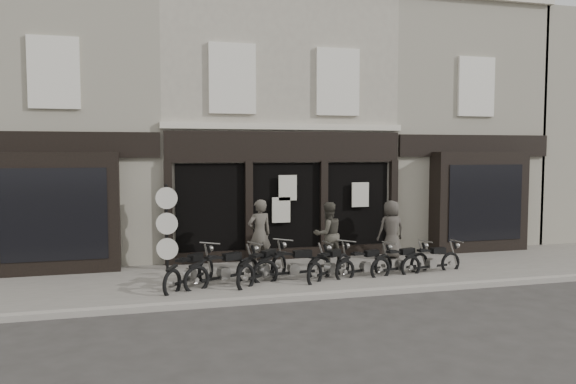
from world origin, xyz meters
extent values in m
plane|color=#2D2B28|center=(0.00, 0.00, 0.00)|extent=(90.00, 90.00, 0.00)
cube|color=#635E57|center=(0.00, 0.90, 0.06)|extent=(30.00, 4.20, 0.12)
cube|color=gray|center=(0.00, -1.25, 0.07)|extent=(30.00, 0.25, 0.13)
cube|color=#A7A08F|center=(0.00, 6.00, 4.10)|extent=(7.20, 6.00, 8.20)
cube|color=black|center=(0.00, 2.92, 3.45)|extent=(7.10, 0.18, 0.90)
cube|color=black|center=(0.00, 2.98, 1.50)|extent=(6.50, 0.10, 2.95)
cube|color=black|center=(0.00, 2.91, 0.22)|extent=(7.10, 0.20, 0.44)
cube|color=beige|center=(0.00, 2.95, 4.05)|extent=(7.30, 0.22, 0.18)
cube|color=silver|center=(-1.60, 2.95, 5.40)|extent=(1.35, 0.12, 2.00)
cube|color=black|center=(-1.60, 2.98, 5.40)|extent=(1.05, 0.06, 1.70)
cube|color=silver|center=(1.60, 2.95, 5.40)|extent=(1.35, 0.12, 2.00)
cube|color=black|center=(1.60, 2.98, 5.40)|extent=(1.05, 0.06, 1.70)
cube|color=black|center=(-3.45, 2.90, 1.55)|extent=(0.22, 0.22, 3.00)
cube|color=black|center=(-1.15, 2.90, 1.55)|extent=(0.22, 0.22, 3.00)
cube|color=black|center=(1.15, 2.90, 1.55)|extent=(0.22, 0.22, 3.00)
cube|color=black|center=(3.45, 2.90, 1.55)|extent=(0.22, 0.22, 3.00)
cube|color=beige|center=(0.00, 2.80, 2.25)|extent=(0.55, 0.04, 0.75)
cube|color=beige|center=(2.30, 2.80, 2.00)|extent=(0.55, 0.04, 0.75)
cube|color=beige|center=(-0.20, 2.80, 1.60)|extent=(0.55, 0.04, 0.75)
cube|color=gray|center=(-6.35, 6.00, 4.10)|extent=(5.50, 6.00, 8.20)
cube|color=black|center=(-6.35, 2.65, 1.70)|extent=(3.20, 0.70, 3.20)
cube|color=black|center=(-6.35, 2.30, 1.70)|extent=(2.60, 0.06, 2.40)
cube|color=black|center=(-6.35, 2.95, 3.50)|extent=(5.40, 0.16, 0.70)
cube|color=silver|center=(-6.35, 2.96, 5.40)|extent=(1.30, 0.10, 1.90)
cube|color=black|center=(-6.35, 2.99, 5.40)|extent=(1.00, 0.06, 1.60)
cube|color=gray|center=(6.35, 6.00, 4.10)|extent=(5.50, 6.00, 8.20)
cube|color=black|center=(6.35, 2.65, 1.70)|extent=(3.20, 0.70, 3.20)
cube|color=black|center=(6.35, 2.30, 1.70)|extent=(2.60, 0.06, 2.40)
cube|color=black|center=(6.35, 2.95, 3.50)|extent=(5.40, 0.16, 0.70)
cube|color=silver|center=(6.35, 2.96, 5.40)|extent=(1.30, 0.10, 1.90)
cube|color=black|center=(6.35, 2.99, 5.40)|extent=(1.00, 0.06, 1.60)
torus|color=black|center=(-2.67, 0.80, 0.34)|extent=(0.49, 0.60, 0.69)
torus|color=black|center=(-3.57, -0.36, 0.34)|extent=(0.49, 0.60, 0.69)
cube|color=black|center=(-3.12, 0.22, 0.30)|extent=(0.77, 0.98, 0.06)
cube|color=gray|center=(-3.11, 0.23, 0.38)|extent=(0.29, 0.30, 0.26)
cube|color=black|center=(-2.96, 0.42, 0.76)|extent=(0.42, 0.47, 0.17)
cube|color=black|center=(-3.30, -0.02, 0.80)|extent=(0.35, 0.36, 0.06)
cylinder|color=gray|center=(-2.53, 0.97, 1.01)|extent=(0.49, 0.39, 0.04)
torus|color=black|center=(-1.66, 0.47, 0.34)|extent=(0.67, 0.39, 0.70)
torus|color=black|center=(-3.00, -0.18, 0.34)|extent=(0.67, 0.39, 0.70)
cube|color=black|center=(-2.33, 0.15, 0.30)|extent=(1.12, 0.58, 0.06)
cube|color=gray|center=(-2.31, 0.16, 0.39)|extent=(0.30, 0.27, 0.27)
cube|color=black|center=(-2.09, 0.27, 0.78)|extent=(0.50, 0.36, 0.17)
cube|color=black|center=(-2.61, 0.01, 0.82)|extent=(0.37, 0.32, 0.06)
cylinder|color=gray|center=(-1.46, 0.57, 1.02)|extent=(0.29, 0.55, 0.04)
torus|color=black|center=(-0.80, 0.73, 0.35)|extent=(0.57, 0.56, 0.70)
torus|color=black|center=(-1.87, -0.32, 0.35)|extent=(0.57, 0.56, 0.70)
cube|color=black|center=(-1.34, 0.21, 0.30)|extent=(0.91, 0.90, 0.06)
cube|color=gray|center=(-1.32, 0.22, 0.39)|extent=(0.31, 0.31, 0.27)
cube|color=black|center=(-1.14, 0.39, 0.78)|extent=(0.46, 0.46, 0.18)
cube|color=black|center=(-1.56, -0.01, 0.82)|extent=(0.37, 0.36, 0.06)
cylinder|color=gray|center=(-0.64, 0.89, 1.03)|extent=(0.45, 0.45, 0.04)
torus|color=black|center=(0.16, 0.29, 0.34)|extent=(0.69, 0.16, 0.68)
torus|color=black|center=(-1.29, 0.15, 0.34)|extent=(0.69, 0.16, 0.68)
cube|color=black|center=(-0.57, 0.22, 0.30)|extent=(1.19, 0.16, 0.06)
cube|color=gray|center=(-0.55, 0.22, 0.38)|extent=(0.26, 0.20, 0.26)
cube|color=black|center=(-0.31, 0.24, 0.76)|extent=(0.48, 0.21, 0.17)
cube|color=black|center=(-0.87, 0.19, 0.80)|extent=(0.32, 0.23, 0.06)
cylinder|color=gray|center=(0.38, 0.31, 1.00)|extent=(0.09, 0.58, 0.04)
torus|color=black|center=(0.91, 0.60, 0.32)|extent=(0.55, 0.48, 0.65)
torus|color=black|center=(-0.15, -0.27, 0.32)|extent=(0.55, 0.48, 0.65)
cube|color=black|center=(0.38, 0.17, 0.28)|extent=(0.90, 0.76, 0.06)
cube|color=gray|center=(0.40, 0.18, 0.36)|extent=(0.28, 0.28, 0.25)
cube|color=black|center=(0.57, 0.32, 0.72)|extent=(0.44, 0.40, 0.16)
cube|color=black|center=(0.16, -0.02, 0.75)|extent=(0.34, 0.33, 0.06)
cylinder|color=gray|center=(1.07, 0.74, 0.94)|extent=(0.38, 0.45, 0.03)
torus|color=black|center=(1.97, 0.39, 0.30)|extent=(0.61, 0.27, 0.61)
torus|color=black|center=(0.73, -0.02, 0.30)|extent=(0.61, 0.27, 0.61)
cube|color=black|center=(1.35, 0.18, 0.27)|extent=(1.03, 0.38, 0.05)
cube|color=gray|center=(1.37, 0.19, 0.34)|extent=(0.26, 0.22, 0.23)
cube|color=black|center=(1.57, 0.26, 0.68)|extent=(0.44, 0.28, 0.15)
cube|color=black|center=(1.10, 0.10, 0.72)|extent=(0.31, 0.26, 0.05)
cylinder|color=gray|center=(2.16, 0.45, 0.90)|extent=(0.20, 0.51, 0.03)
torus|color=black|center=(2.98, 0.30, 0.31)|extent=(0.63, 0.24, 0.63)
torus|color=black|center=(1.69, -0.05, 0.31)|extent=(0.63, 0.24, 0.63)
cube|color=black|center=(2.33, 0.12, 0.27)|extent=(1.07, 0.33, 0.06)
cube|color=gray|center=(2.35, 0.13, 0.34)|extent=(0.26, 0.22, 0.24)
cube|color=black|center=(2.56, 0.19, 0.69)|extent=(0.45, 0.26, 0.16)
cube|color=black|center=(2.06, 0.05, 0.73)|extent=(0.31, 0.25, 0.06)
cylinder|color=gray|center=(3.17, 0.35, 0.92)|extent=(0.17, 0.52, 0.03)
torus|color=black|center=(3.88, 0.23, 0.30)|extent=(0.62, 0.17, 0.61)
torus|color=black|center=(2.59, 0.03, 0.30)|extent=(0.62, 0.17, 0.61)
cube|color=black|center=(3.23, 0.13, 0.26)|extent=(1.06, 0.21, 0.05)
cube|color=gray|center=(3.25, 0.13, 0.34)|extent=(0.24, 0.19, 0.23)
cube|color=black|center=(3.46, 0.16, 0.68)|extent=(0.43, 0.21, 0.15)
cube|color=black|center=(2.97, 0.09, 0.71)|extent=(0.29, 0.22, 0.05)
cylinder|color=gray|center=(4.07, 0.26, 0.89)|extent=(0.11, 0.52, 0.03)
imported|color=#464139|center=(-1.08, 1.74, 1.07)|extent=(0.78, 0.60, 1.90)
imported|color=#3E3B32|center=(0.82, 1.54, 1.02)|extent=(0.98, 0.83, 1.80)
imported|color=#3B3731|center=(3.03, 2.13, 0.99)|extent=(0.91, 0.65, 1.74)
cylinder|color=black|center=(-3.53, 2.29, 0.03)|extent=(0.38, 0.38, 0.06)
cylinder|color=black|center=(-3.53, 2.29, 1.22)|extent=(0.07, 0.07, 2.44)
cylinder|color=black|center=(-3.53, 2.25, 2.07)|extent=(0.59, 0.18, 0.59)
cylinder|color=silver|center=(-3.53, 2.23, 2.07)|extent=(0.58, 0.14, 0.59)
cylinder|color=black|center=(-3.53, 2.25, 1.38)|extent=(0.59, 0.18, 0.59)
cylinder|color=silver|center=(-3.53, 2.23, 1.38)|extent=(0.58, 0.14, 0.59)
cylinder|color=black|center=(-3.53, 2.25, 0.69)|extent=(0.59, 0.18, 0.59)
cylinder|color=silver|center=(-3.53, 2.23, 0.69)|extent=(0.58, 0.14, 0.59)
camera|label=1|loc=(-4.30, -13.11, 3.34)|focal=35.00mm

